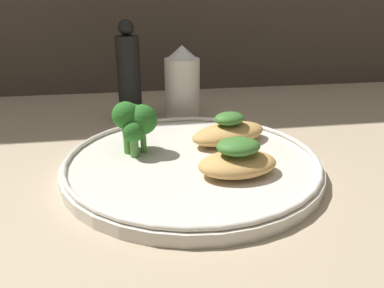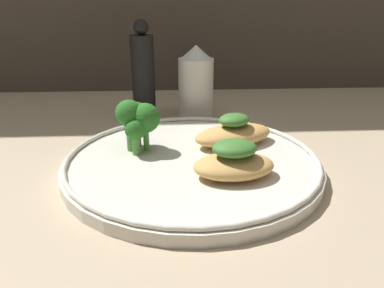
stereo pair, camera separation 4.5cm
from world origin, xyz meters
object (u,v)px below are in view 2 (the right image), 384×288
object	(u,v)px
broccoli_bunch	(137,119)
pepper_grinder	(143,74)
plate	(192,162)
sauce_bottle	(196,83)

from	to	relation	value
broccoli_bunch	pepper_grinder	xyz separation A→B (cm)	(-0.35, 18.31, 1.96)
broccoli_bunch	pepper_grinder	distance (cm)	18.42
plate	broccoli_bunch	xyz separation A→B (cm)	(-6.69, 3.43, 4.59)
broccoli_bunch	pepper_grinder	world-z (taller)	pepper_grinder
sauce_bottle	broccoli_bunch	bearing A→B (deg)	-115.10
plate	pepper_grinder	world-z (taller)	pepper_grinder
plate	pepper_grinder	size ratio (longest dim) A/B	1.90
broccoli_bunch	sauce_bottle	world-z (taller)	sauce_bottle
broccoli_bunch	plate	bearing A→B (deg)	-27.13
pepper_grinder	sauce_bottle	bearing A→B (deg)	0.00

